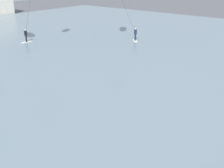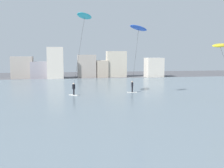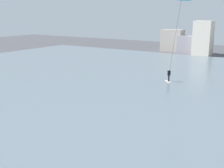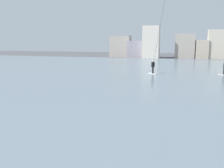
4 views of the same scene
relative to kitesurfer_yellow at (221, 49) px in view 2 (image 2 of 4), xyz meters
The scene contains 5 objects.
water_bay 17.86m from the kitesurfer_yellow, 160.41° to the left, with size 84.00×52.00×0.10m, color slate.
far_shore_buildings 37.54m from the kitesurfer_yellow, 111.36° to the left, with size 35.20×6.13×7.10m.
kitesurfer_yellow is the anchor object (origin of this frame).
kitesurfer_cyan 16.83m from the kitesurfer_yellow, 159.16° to the left, with size 3.50×3.97×10.58m.
kitesurfer_blue 10.20m from the kitesurfer_yellow, 148.14° to the left, with size 3.17×4.66×9.20m.
Camera 2 is at (-2.00, -3.83, 5.49)m, focal length 43.03 mm.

